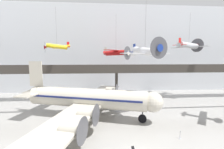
% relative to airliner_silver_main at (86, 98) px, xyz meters
% --- Properties ---
extents(hangar_back_wall, '(140.00, 3.00, 25.60)m').
position_rel_airliner_silver_main_xyz_m(hangar_back_wall, '(6.41, 21.20, 9.38)').
color(hangar_back_wall, silver).
rests_on(hangar_back_wall, ground).
extents(mezzanine_walkway, '(110.00, 3.20, 8.65)m').
position_rel_airliner_silver_main_xyz_m(mezzanine_walkway, '(6.41, 10.78, 3.61)').
color(mezzanine_walkway, '#38332D').
rests_on(mezzanine_walkway, ground).
extents(airliner_silver_main, '(24.87, 28.89, 9.61)m').
position_rel_airliner_silver_main_xyz_m(airliner_silver_main, '(0.00, 0.00, 0.00)').
color(airliner_silver_main, beige).
rests_on(airliner_silver_main, ground).
extents(suspended_plane_yellow_lowwing, '(5.62, 6.56, 9.76)m').
position_rel_airliner_silver_main_xyz_m(suspended_plane_yellow_lowwing, '(-7.08, 9.29, 9.24)').
color(suspended_plane_yellow_lowwing, yellow).
extents(suspended_plane_white_twin, '(8.92, 7.64, 10.88)m').
position_rel_airliner_silver_main_xyz_m(suspended_plane_white_twin, '(9.85, -0.37, 7.86)').
color(suspended_plane_white_twin, silver).
extents(suspended_plane_red_highwing, '(7.63, 7.95, 11.26)m').
position_rel_airliner_silver_main_xyz_m(suspended_plane_red_highwing, '(6.39, 13.28, 8.06)').
color(suspended_plane_red_highwing, red).
extents(suspended_plane_silver_racer, '(8.32, 9.43, 9.39)m').
position_rel_airliner_silver_main_xyz_m(suspended_plane_silver_racer, '(24.32, 11.19, 9.80)').
color(suspended_plane_silver_racer, silver).
extents(stanchion_barrier, '(0.36, 0.36, 1.08)m').
position_rel_airliner_silver_main_xyz_m(stanchion_barrier, '(12.52, -7.63, -3.10)').
color(stanchion_barrier, '#B2B5BA').
rests_on(stanchion_barrier, ground).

